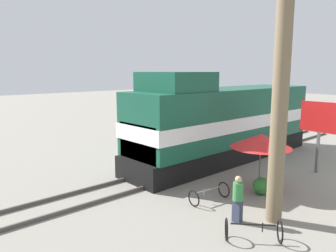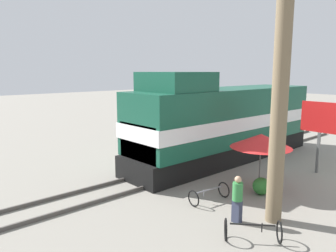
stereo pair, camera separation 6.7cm
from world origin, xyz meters
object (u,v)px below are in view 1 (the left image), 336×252
locomotive (222,123)px  bicycle_spare (209,194)px  utility_pole (282,75)px  person_bystander (238,198)px  vendor_umbrella (261,141)px  billboard_sign (320,121)px  bicycle (253,230)px

locomotive → bicycle_spare: bearing=-55.3°
utility_pole → locomotive: bearing=142.2°
locomotive → person_bystander: bearing=-47.2°
vendor_umbrella → locomotive: bearing=148.6°
billboard_sign → bicycle_spare: (-1.12, -6.75, -2.24)m
locomotive → bicycle: bearing=-45.2°
locomotive → billboard_sign: size_ratio=3.69×
billboard_sign → bicycle_spare: bearing=-99.4°
utility_pole → bicycle_spare: utility_pole is taller
utility_pole → billboard_sign: 6.89m
vendor_umbrella → billboard_sign: bearing=82.0°
person_bystander → bicycle_spare: bearing=160.5°
locomotive → person_bystander: 7.78m
utility_pole → vendor_umbrella: (-1.96, 2.18, -2.73)m
billboard_sign → bicycle_spare: size_ratio=2.10×
bicycle → vendor_umbrella: bearing=-11.7°
locomotive → bicycle: 9.08m
locomotive → utility_pole: utility_pole is taller
person_bystander → bicycle: size_ratio=0.98×
bicycle_spare → utility_pole: bearing=15.4°
bicycle_spare → billboard_sign: bearing=87.0°
vendor_umbrella → utility_pole: bearing=-48.0°
locomotive → bicycle_spare: (3.46, -5.01, -1.82)m
utility_pole → bicycle_spare: 5.18m
billboard_sign → utility_pole: bearing=-77.8°
billboard_sign → bicycle: size_ratio=2.15×
utility_pole → person_bystander: (-0.74, -1.02, -3.99)m
utility_pole → person_bystander: size_ratio=6.02×
locomotive → bicycle_spare: 6.36m
vendor_umbrella → billboard_sign: billboard_sign is taller
locomotive → vendor_umbrella: size_ratio=5.10×
person_bystander → bicycle_spare: 1.94m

